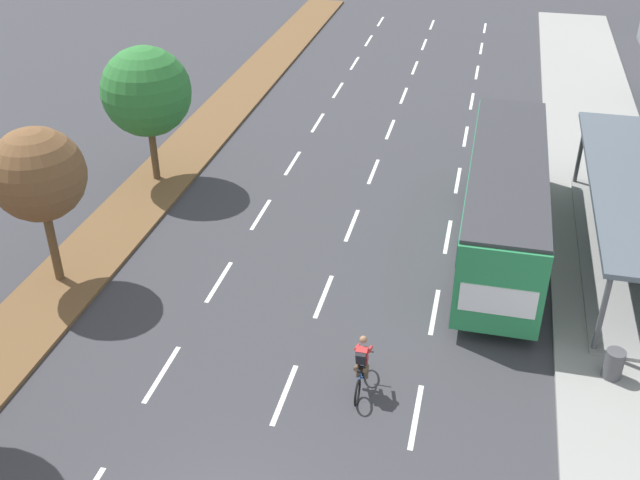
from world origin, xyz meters
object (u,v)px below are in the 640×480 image
Objects in this scene: median_tree_third at (146,92)px; median_tree_second at (38,175)px; trash_bin at (614,364)px; cyclist at (362,366)px; bus at (505,195)px; bus_shelter at (638,214)px.

median_tree_second is at bearing -90.64° from median_tree_third.
trash_bin is (16.99, -0.86, -3.27)m from median_tree_second.
median_tree_third reaches higher than median_tree_second.
median_tree_third is at bearing 135.42° from cyclist.
median_tree_second is at bearing 165.21° from cyclist.
median_tree_third is at bearing 171.47° from bus.
median_tree_third is 6.36× the size of trash_bin.
bus is at bearing 116.98° from trash_bin.
bus is 2.09× the size of median_tree_third.
bus is 13.97m from median_tree_third.
bus_shelter is 11.27m from cyclist.
median_tree_third is (-10.40, 10.24, 2.99)m from cyclist.
bus reaches higher than cyclist.
median_tree_second is 6.11× the size of trash_bin.
trash_bin is at bearing 16.29° from cyclist.
median_tree_second reaches higher than cyclist.
bus_shelter is at bearing -6.32° from median_tree_third.
median_tree_third reaches higher than bus.
bus is at bearing -179.14° from bus_shelter.
bus is 13.28× the size of trash_bin.
bus_shelter is 6.35× the size of cyclist.
median_tree_third is (-13.71, 2.06, 1.72)m from bus.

